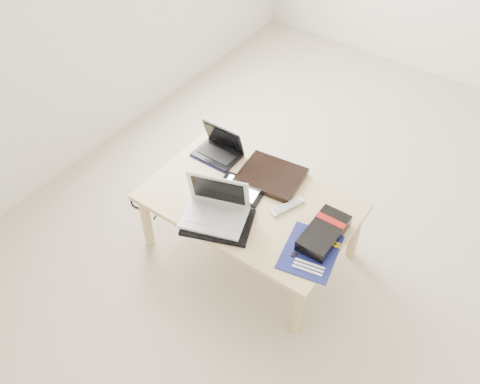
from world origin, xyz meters
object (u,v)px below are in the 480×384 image
Objects in this scene: netbook at (219,149)px; gpu_box at (324,233)px; white_laptop at (215,208)px; coffee_table at (250,207)px.

netbook reaches higher than gpu_box.
white_laptop reaches higher than gpu_box.
gpu_box is (0.44, 0.00, 0.08)m from coffee_table.
white_laptop is at bearing -54.82° from netbook.
white_laptop is (0.28, -0.40, 0.03)m from netbook.
white_laptop is at bearing -109.85° from coffee_table.
coffee_table is 0.42m from netbook.
coffee_table is 0.45m from gpu_box.
netbook is (-0.36, 0.20, 0.09)m from coffee_table.
gpu_box is (0.80, -0.20, -0.01)m from netbook.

